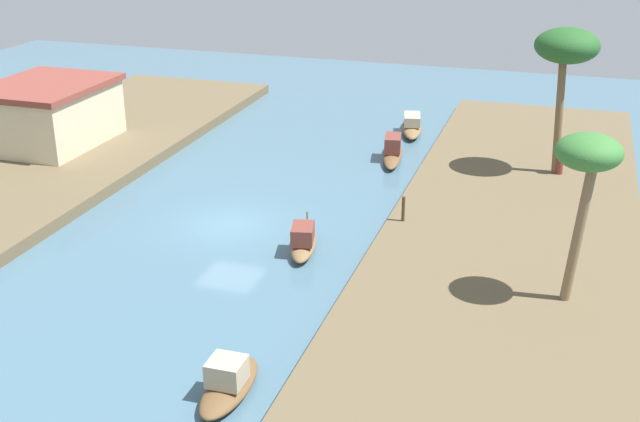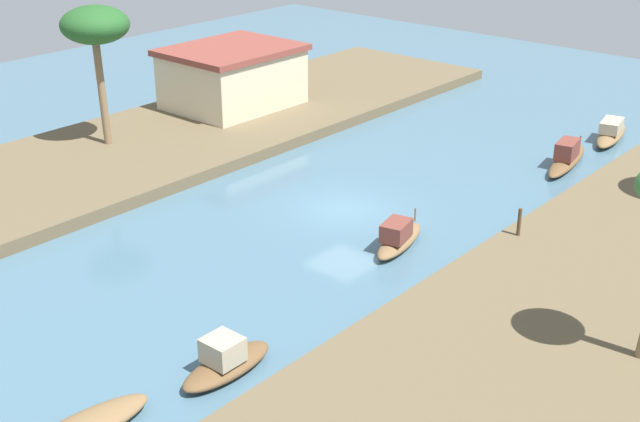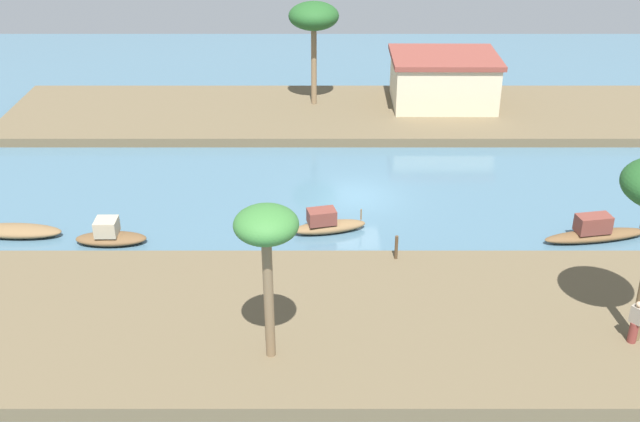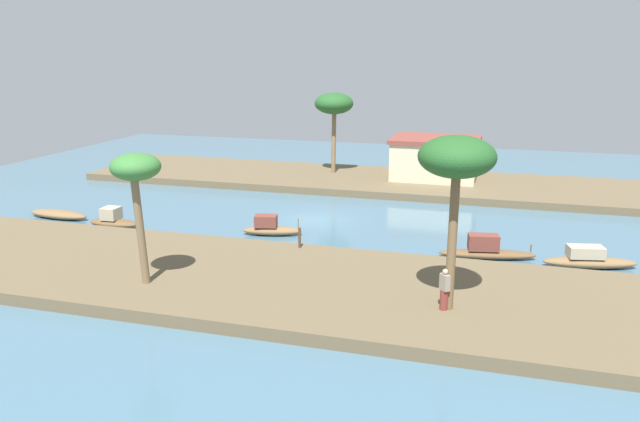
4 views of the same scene
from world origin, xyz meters
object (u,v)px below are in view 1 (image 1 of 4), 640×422
(sampan_downstream_large, at_px, (393,150))
(riverside_building, at_px, (48,113))
(sampan_foreground, at_px, (412,125))
(sampan_open_hull, at_px, (303,241))
(sampan_midstream, at_px, (229,383))
(mooring_post, at_px, (403,209))
(palm_tree_left_far, at_px, (567,49))
(palm_tree_left_near, at_px, (588,160))
(person_on_near_bank, at_px, (561,158))

(sampan_downstream_large, relative_size, riverside_building, 0.74)
(sampan_downstream_large, distance_m, sampan_foreground, 4.95)
(sampan_open_hull, relative_size, sampan_midstream, 1.12)
(sampan_downstream_large, xyz_separation_m, mooring_post, (-9.33, -2.57, 0.65))
(sampan_midstream, height_order, palm_tree_left_far, palm_tree_left_far)
(sampan_downstream_large, relative_size, sampan_midstream, 1.57)
(sampan_open_hull, distance_m, palm_tree_left_near, 11.57)
(sampan_downstream_large, height_order, palm_tree_left_near, palm_tree_left_near)
(riverside_building, bearing_deg, sampan_downstream_large, -75.11)
(sampan_midstream, relative_size, mooring_post, 3.00)
(sampan_open_hull, height_order, mooring_post, mooring_post)
(sampan_foreground, xyz_separation_m, palm_tree_left_far, (-6.17, -8.18, 6.07))
(sampan_midstream, bearing_deg, sampan_foreground, 0.05)
(person_on_near_bank, xyz_separation_m, mooring_post, (-7.93, 5.91, -0.26))
(sampan_open_hull, xyz_separation_m, sampan_downstream_large, (12.23, -0.80, 0.00))
(mooring_post, distance_m, palm_tree_left_far, 11.23)
(sampan_downstream_large, xyz_separation_m, riverside_building, (-4.57, 17.59, 1.75))
(sampan_open_hull, bearing_deg, sampan_downstream_large, -16.88)
(sampan_midstream, xyz_separation_m, palm_tree_left_far, (20.88, -7.88, 6.06))
(sampan_open_hull, bearing_deg, person_on_near_bank, -53.71)
(sampan_open_hull, relative_size, mooring_post, 3.34)
(sampan_midstream, distance_m, mooring_post, 12.99)
(palm_tree_left_far, bearing_deg, sampan_open_hull, 140.83)
(riverside_building, bearing_deg, sampan_midstream, -134.09)
(sampan_open_hull, bearing_deg, riverside_building, 52.31)
(palm_tree_left_near, bearing_deg, sampan_downstream_large, 33.33)
(sampan_downstream_large, height_order, mooring_post, mooring_post)
(palm_tree_left_far, bearing_deg, palm_tree_left_near, -174.68)
(sampan_open_hull, bearing_deg, palm_tree_left_near, -114.52)
(palm_tree_left_far, distance_m, riverside_building, 26.34)
(sampan_downstream_large, height_order, sampan_midstream, sampan_downstream_large)
(sampan_open_hull, xyz_separation_m, sampan_foreground, (17.18, -0.79, -0.03))
(sampan_midstream, height_order, mooring_post, mooring_post)
(sampan_downstream_large, height_order, riverside_building, riverside_building)
(mooring_post, bearing_deg, palm_tree_left_near, -125.97)
(mooring_post, distance_m, palm_tree_left_near, 9.52)
(sampan_open_hull, distance_m, mooring_post, 4.49)
(sampan_downstream_large, relative_size, mooring_post, 4.70)
(sampan_open_hull, xyz_separation_m, riverside_building, (7.67, 16.80, 1.75))
(sampan_foreground, relative_size, person_on_near_bank, 2.75)
(sampan_midstream, distance_m, palm_tree_left_far, 23.13)
(sampan_open_hull, bearing_deg, sampan_midstream, 173.16)
(riverside_building, bearing_deg, mooring_post, -102.96)
(palm_tree_left_near, bearing_deg, sampan_foreground, 26.04)
(sampan_foreground, distance_m, palm_tree_left_near, 22.01)
(sampan_foreground, distance_m, riverside_building, 20.08)
(sampan_downstream_large, bearing_deg, palm_tree_left_near, -157.08)
(sampan_downstream_large, distance_m, person_on_near_bank, 8.64)
(sampan_downstream_large, xyz_separation_m, sampan_midstream, (-22.10, -0.30, -0.02))
(sampan_midstream, xyz_separation_m, mooring_post, (12.77, -2.28, 0.67))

